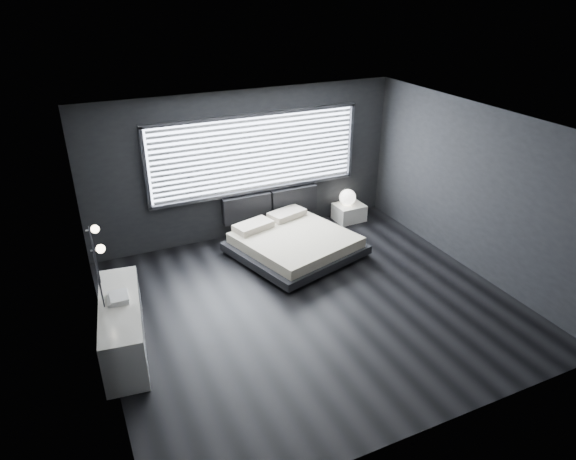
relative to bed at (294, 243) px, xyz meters
name	(u,v)px	position (x,y,z in m)	size (l,w,h in m)	color
room	(313,223)	(-0.45, -1.55, 1.16)	(6.04, 6.00, 2.80)	black
window	(256,154)	(-0.25, 1.15, 1.37)	(4.14, 0.09, 1.52)	white
headboard	(271,204)	(0.01, 1.09, 0.33)	(1.96, 0.16, 0.52)	black
sconce_near	(100,249)	(-3.33, -1.50, 1.36)	(0.18, 0.11, 0.11)	silver
sconce_far	(95,229)	(-3.33, -0.90, 1.36)	(0.18, 0.11, 0.11)	silver
wall_art_upper	(94,254)	(-3.42, -2.10, 1.61)	(0.01, 0.48, 0.48)	#47474C
wall_art_lower	(99,280)	(-3.42, -1.85, 1.14)	(0.01, 0.48, 0.48)	#47474C
bed	(294,243)	(0.00, 0.00, 0.00)	(2.46, 2.39, 0.52)	black
nightstand	(349,212)	(1.68, 0.87, -0.07)	(0.59, 0.49, 0.34)	white
orb_lamp	(348,197)	(1.63, 0.88, 0.27)	(0.34, 0.34, 0.34)	white
dresser	(123,326)	(-3.22, -1.44, 0.13)	(0.75, 1.91, 0.74)	white
book_stack	(118,297)	(-3.21, -1.35, 0.54)	(0.30, 0.38, 0.07)	white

